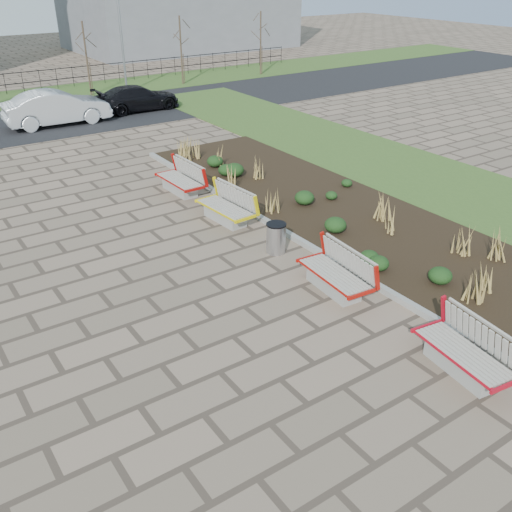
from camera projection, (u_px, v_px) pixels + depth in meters
ground at (280, 379)px, 10.77m from camera, size 120.00×120.00×0.00m
planting_bed at (346, 215)px, 17.54m from camera, size 4.50×18.00×0.10m
planting_curb at (286, 233)px, 16.36m from camera, size 0.16×18.00×0.15m
grass_verge_near at (447, 186)px, 19.94m from camera, size 5.00×38.00×0.04m
road at (2, 127)px, 26.85m from camera, size 80.00×7.00×0.02m
bench_a at (464, 350)px, 10.75m from camera, size 1.17×2.20×1.00m
bench_b at (334, 272)px, 13.45m from camera, size 1.07×2.17×1.00m
bench_c at (225, 206)px, 17.05m from camera, size 1.05×2.16×1.00m
bench_d at (179, 178)px, 19.19m from camera, size 0.96×2.13×1.00m
litter_bin at (276, 238)px, 15.28m from camera, size 0.52×0.52×0.82m
car_silver at (57, 108)px, 26.93m from camera, size 4.91×1.85×1.60m
car_black at (137, 98)px, 29.53m from camera, size 4.44×1.86×1.28m
tree_d at (87, 59)px, 32.21m from camera, size 1.40×1.40×4.00m
tree_e at (181, 50)px, 35.22m from camera, size 1.40×1.40×4.00m
tree_f at (261, 43)px, 38.23m from camera, size 1.40×1.40×4.00m
lamp_east at (122, 39)px, 32.39m from camera, size 0.24×0.60×6.00m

